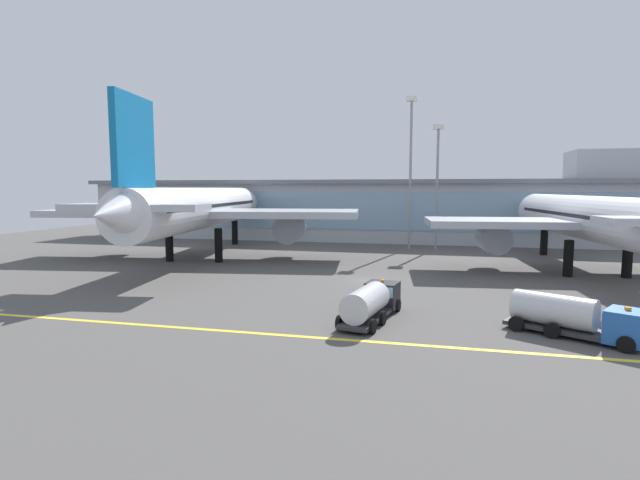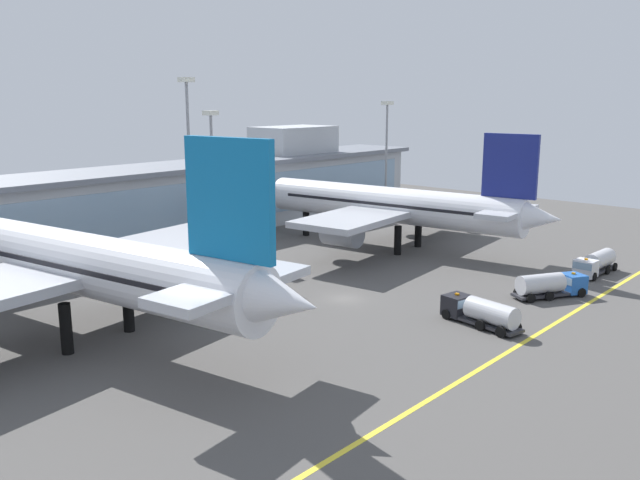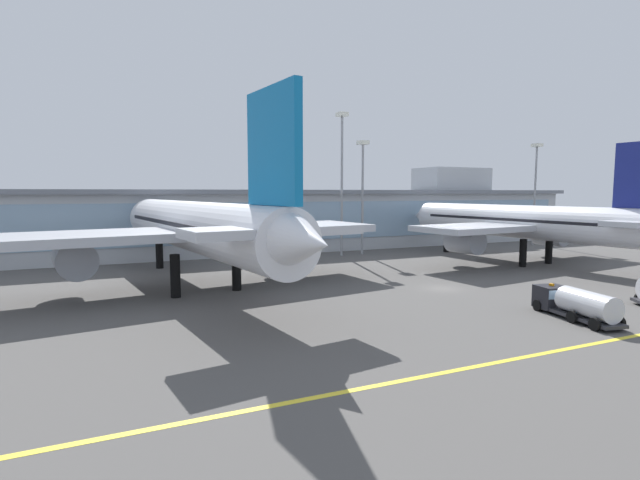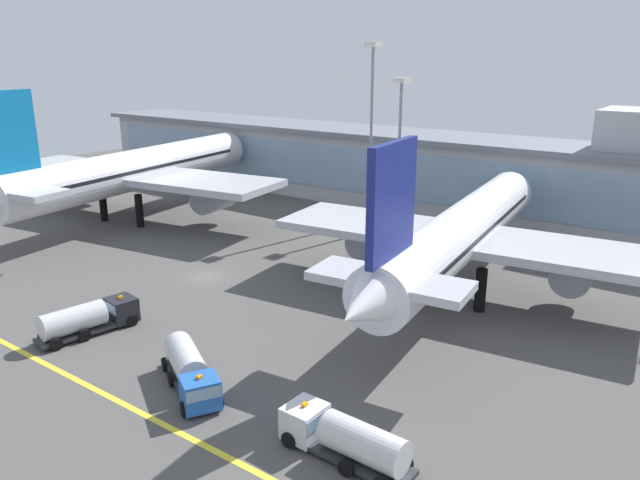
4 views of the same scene
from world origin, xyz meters
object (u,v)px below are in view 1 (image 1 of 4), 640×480
baggage_tug_near (578,317)px  airliner_near_left (201,209)px  fuel_tanker_truck (372,301)px  apron_light_mast_east (411,152)px  airliner_near_right (589,219)px  apron_light_mast_centre (438,167)px

baggage_tug_near → airliner_near_left: bearing=175.5°
fuel_tanker_truck → baggage_tug_near: size_ratio=1.03×
baggage_tug_near → apron_light_mast_east: bearing=136.0°
airliner_near_left → airliner_near_right: (52.44, -0.26, -0.71)m
baggage_tug_near → apron_light_mast_centre: size_ratio=0.43×
airliner_near_left → apron_light_mast_centre: size_ratio=2.73×
airliner_near_right → apron_light_mast_east: (-22.95, 19.98, 10.02)m
airliner_near_left → apron_light_mast_centre: 40.05m
fuel_tanker_truck → apron_light_mast_centre: 50.13m
airliner_near_left → apron_light_mast_centre: (34.01, 20.07, 6.67)m
airliner_near_left → baggage_tug_near: 53.52m
fuel_tanker_truck → apron_light_mast_east: (0.14, 47.95, 15.20)m
airliner_near_left → airliner_near_right: size_ratio=1.11×
airliner_near_left → apron_light_mast_east: bearing=-64.3°
baggage_tug_near → apron_light_mast_centre: bearing=131.0°
airliner_near_left → airliner_near_right: airliner_near_left is taller
apron_light_mast_centre → apron_light_mast_east: (-4.52, -0.36, 2.64)m
airliner_near_left → airliner_near_right: 52.45m
fuel_tanker_truck → apron_light_mast_centre: (4.66, 48.30, 12.56)m
fuel_tanker_truck → baggage_tug_near: (14.72, -1.57, 0.00)m
airliner_near_left → apron_light_mast_east: (29.49, 19.71, 9.31)m
airliner_near_left → fuel_tanker_truck: (29.35, -28.23, -5.89)m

